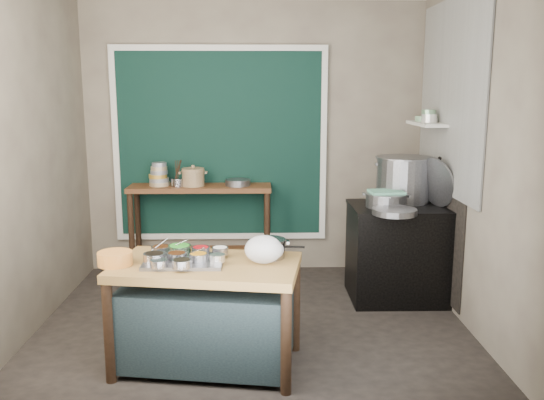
{
  "coord_description": "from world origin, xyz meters",
  "views": [
    {
      "loc": [
        0.06,
        -4.54,
        1.92
      ],
      "look_at": [
        0.16,
        0.25,
        0.99
      ],
      "focal_mm": 38.0,
      "sensor_mm": 36.0,
      "label": 1
    }
  ],
  "objects_px": {
    "stock_pot": "(403,179)",
    "ceramic_crock": "(193,178)",
    "prep_table": "(208,315)",
    "yellow_basin": "(115,258)",
    "condiment_tray": "(184,261)",
    "utensil_cup": "(178,182)",
    "stove_block": "(400,254)",
    "steamer": "(386,200)",
    "saucepan": "(269,248)",
    "back_counter": "(201,231)"
  },
  "relations": [
    {
      "from": "condiment_tray",
      "to": "yellow_basin",
      "type": "xyz_separation_m",
      "value": [
        -0.46,
        -0.03,
        0.03
      ]
    },
    {
      "from": "prep_table",
      "to": "ceramic_crock",
      "type": "xyz_separation_m",
      "value": [
        -0.31,
        2.0,
        0.66
      ]
    },
    {
      "from": "back_counter",
      "to": "saucepan",
      "type": "relative_size",
      "value": 5.89
    },
    {
      "from": "saucepan",
      "to": "utensil_cup",
      "type": "distance_m",
      "value": 2.07
    },
    {
      "from": "yellow_basin",
      "to": "saucepan",
      "type": "bearing_deg",
      "value": 8.01
    },
    {
      "from": "prep_table",
      "to": "yellow_basin",
      "type": "bearing_deg",
      "value": -168.95
    },
    {
      "from": "yellow_basin",
      "to": "utensil_cup",
      "type": "bearing_deg",
      "value": 85.63
    },
    {
      "from": "back_counter",
      "to": "steamer",
      "type": "xyz_separation_m",
      "value": [
        1.74,
        -0.79,
        0.47
      ]
    },
    {
      "from": "utensil_cup",
      "to": "steamer",
      "type": "xyz_separation_m",
      "value": [
        1.96,
        -0.74,
        -0.05
      ]
    },
    {
      "from": "back_counter",
      "to": "prep_table",
      "type": "bearing_deg",
      "value": -83.19
    },
    {
      "from": "steamer",
      "to": "prep_table",
      "type": "bearing_deg",
      "value": -140.33
    },
    {
      "from": "stove_block",
      "to": "stock_pot",
      "type": "relative_size",
      "value": 1.67
    },
    {
      "from": "stock_pot",
      "to": "ceramic_crock",
      "type": "bearing_deg",
      "value": 166.1
    },
    {
      "from": "prep_table",
      "to": "yellow_basin",
      "type": "relative_size",
      "value": 5.34
    },
    {
      "from": "utensil_cup",
      "to": "yellow_basin",
      "type": "bearing_deg",
      "value": -94.37
    },
    {
      "from": "stove_block",
      "to": "utensil_cup",
      "type": "distance_m",
      "value": 2.3
    },
    {
      "from": "stove_block",
      "to": "yellow_basin",
      "type": "relative_size",
      "value": 3.85
    },
    {
      "from": "utensil_cup",
      "to": "stock_pot",
      "type": "distance_m",
      "value": 2.23
    },
    {
      "from": "prep_table",
      "to": "stock_pot",
      "type": "distance_m",
      "value": 2.39
    },
    {
      "from": "stove_block",
      "to": "yellow_basin",
      "type": "xyz_separation_m",
      "value": [
        -2.27,
        -1.32,
        0.37
      ]
    },
    {
      "from": "condiment_tray",
      "to": "stock_pot",
      "type": "relative_size",
      "value": 0.99
    },
    {
      "from": "yellow_basin",
      "to": "stock_pot",
      "type": "relative_size",
      "value": 0.43
    },
    {
      "from": "utensil_cup",
      "to": "ceramic_crock",
      "type": "xyz_separation_m",
      "value": [
        0.15,
        0.02,
        0.04
      ]
    },
    {
      "from": "ceramic_crock",
      "to": "stock_pot",
      "type": "distance_m",
      "value": 2.08
    },
    {
      "from": "stock_pot",
      "to": "steamer",
      "type": "height_order",
      "value": "stock_pot"
    },
    {
      "from": "ceramic_crock",
      "to": "steamer",
      "type": "relative_size",
      "value": 0.62
    },
    {
      "from": "prep_table",
      "to": "steamer",
      "type": "relative_size",
      "value": 3.2
    },
    {
      "from": "back_counter",
      "to": "stock_pot",
      "type": "distance_m",
      "value": 2.12
    },
    {
      "from": "back_counter",
      "to": "ceramic_crock",
      "type": "bearing_deg",
      "value": -154.74
    },
    {
      "from": "prep_table",
      "to": "stove_block",
      "type": "bearing_deg",
      "value": 46.9
    },
    {
      "from": "back_counter",
      "to": "steamer",
      "type": "relative_size",
      "value": 3.72
    },
    {
      "from": "back_counter",
      "to": "stove_block",
      "type": "distance_m",
      "value": 2.04
    },
    {
      "from": "ceramic_crock",
      "to": "steamer",
      "type": "height_order",
      "value": "ceramic_crock"
    },
    {
      "from": "stove_block",
      "to": "saucepan",
      "type": "relative_size",
      "value": 3.65
    },
    {
      "from": "back_counter",
      "to": "utensil_cup",
      "type": "distance_m",
      "value": 0.56
    },
    {
      "from": "condiment_tray",
      "to": "stove_block",
      "type": "bearing_deg",
      "value": 35.51
    },
    {
      "from": "back_counter",
      "to": "steamer",
      "type": "bearing_deg",
      "value": -24.3
    },
    {
      "from": "saucepan",
      "to": "utensil_cup",
      "type": "xyz_separation_m",
      "value": [
        -0.89,
        1.86,
        0.17
      ]
    },
    {
      "from": "prep_table",
      "to": "saucepan",
      "type": "distance_m",
      "value": 0.63
    },
    {
      "from": "saucepan",
      "to": "condiment_tray",
      "type": "bearing_deg",
      "value": -162.99
    },
    {
      "from": "yellow_basin",
      "to": "stock_pot",
      "type": "bearing_deg",
      "value": 33.23
    },
    {
      "from": "stove_block",
      "to": "stock_pot",
      "type": "xyz_separation_m",
      "value": [
        0.06,
        0.2,
        0.67
      ]
    },
    {
      "from": "back_counter",
      "to": "condiment_tray",
      "type": "bearing_deg",
      "value": -87.45
    },
    {
      "from": "back_counter",
      "to": "condiment_tray",
      "type": "xyz_separation_m",
      "value": [
        0.09,
        -2.02,
        0.29
      ]
    },
    {
      "from": "back_counter",
      "to": "saucepan",
      "type": "height_order",
      "value": "back_counter"
    },
    {
      "from": "utensil_cup",
      "to": "ceramic_crock",
      "type": "relative_size",
      "value": 0.57
    },
    {
      "from": "saucepan",
      "to": "ceramic_crock",
      "type": "height_order",
      "value": "ceramic_crock"
    },
    {
      "from": "saucepan",
      "to": "stock_pot",
      "type": "distance_m",
      "value": 1.9
    },
    {
      "from": "condiment_tray",
      "to": "utensil_cup",
      "type": "relative_size",
      "value": 3.88
    },
    {
      "from": "stove_block",
      "to": "ceramic_crock",
      "type": "bearing_deg",
      "value": 160.38
    }
  ]
}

